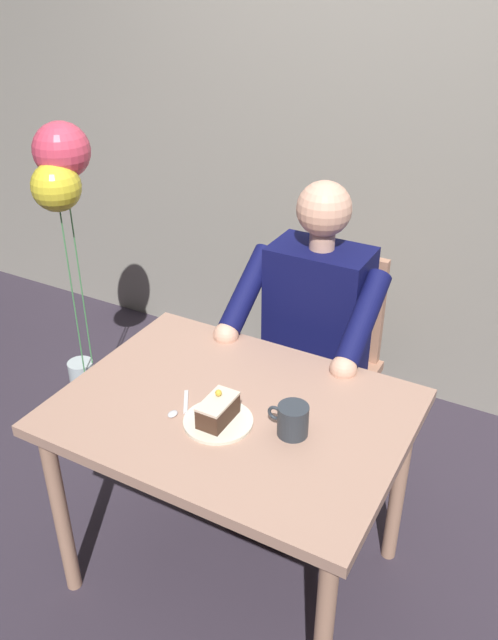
# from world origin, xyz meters

# --- Properties ---
(ground_plane) EXTENTS (14.00, 14.00, 0.00)m
(ground_plane) POSITION_xyz_m (0.00, 0.00, 0.00)
(ground_plane) COLOR #322A36
(cafe_rear_panel) EXTENTS (6.40, 0.12, 3.00)m
(cafe_rear_panel) POSITION_xyz_m (0.00, -1.40, 1.50)
(cafe_rear_panel) COLOR gray
(cafe_rear_panel) RESTS_ON ground
(dining_table) EXTENTS (1.03, 0.76, 0.71)m
(dining_table) POSITION_xyz_m (0.00, 0.00, 0.63)
(dining_table) COLOR tan
(dining_table) RESTS_ON ground
(chair) EXTENTS (0.42, 0.42, 0.89)m
(chair) POSITION_xyz_m (0.00, -0.73, 0.49)
(chair) COLOR tan
(chair) RESTS_ON ground
(seated_person) EXTENTS (0.53, 0.58, 1.23)m
(seated_person) POSITION_xyz_m (0.00, -0.56, 0.64)
(seated_person) COLOR #0D1042
(seated_person) RESTS_ON ground
(dessert_plate) EXTENTS (0.20, 0.20, 0.01)m
(dessert_plate) POSITION_xyz_m (-0.00, 0.08, 0.72)
(dessert_plate) COLOR silver
(dessert_plate) RESTS_ON dining_table
(cake_slice) EXTENTS (0.07, 0.13, 0.09)m
(cake_slice) POSITION_xyz_m (-0.00, 0.08, 0.76)
(cake_slice) COLOR #432A1D
(cake_slice) RESTS_ON dessert_plate
(coffee_cup) EXTENTS (0.12, 0.09, 0.09)m
(coffee_cup) POSITION_xyz_m (-0.21, 0.02, 0.76)
(coffee_cup) COLOR #2C333B
(coffee_cup) RESTS_ON dining_table
(dessert_spoon) EXTENTS (0.07, 0.14, 0.01)m
(dessert_spoon) POSITION_xyz_m (0.13, 0.09, 0.72)
(dessert_spoon) COLOR silver
(dessert_spoon) RESTS_ON dining_table
(balloon_display) EXTENTS (0.23, 0.29, 1.33)m
(balloon_display) POSITION_xyz_m (1.07, -0.50, 1.02)
(balloon_display) COLOR #B2C1C6
(balloon_display) RESTS_ON ground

